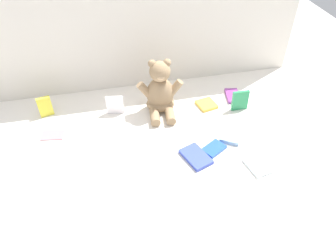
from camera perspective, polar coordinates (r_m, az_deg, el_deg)
ground_plane at (r=1.57m, az=-1.07°, el=-0.44°), size 3.20×3.20×0.00m
backdrop_drape at (r=1.73m, az=-4.14°, el=17.22°), size 1.68×0.03×0.69m
teddy_bear at (r=1.62m, az=-1.35°, el=5.91°), size 0.23×0.21×0.28m
book_case_0 at (r=1.47m, az=8.08°, el=-3.96°), size 0.12×0.11×0.01m
book_case_1 at (r=1.44m, az=15.42°, el=-6.79°), size 0.10×0.13×0.01m
book_case_2 at (r=1.72m, az=6.77°, el=3.78°), size 0.11×0.11×0.02m
book_case_3 at (r=1.62m, az=-19.62°, el=-1.47°), size 0.11×0.08×0.01m
book_case_4 at (r=1.54m, az=11.02°, el=-1.75°), size 0.13×0.13×0.02m
book_case_5 at (r=1.80m, az=11.29°, el=5.22°), size 0.09×0.13×0.02m
book_case_6 at (r=1.43m, az=4.92°, el=-5.40°), size 0.13×0.16×0.02m
book_case_7 at (r=1.73m, az=-20.80°, el=3.21°), size 0.07×0.04×0.11m
book_case_8 at (r=1.65m, az=-9.31°, el=3.66°), size 0.09×0.03×0.10m
book_case_9 at (r=1.69m, az=12.55°, el=4.40°), size 0.09×0.02×0.11m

